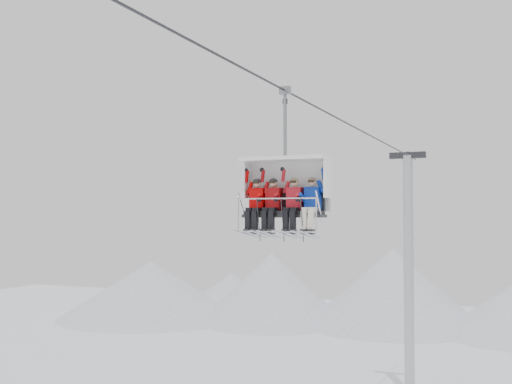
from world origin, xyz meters
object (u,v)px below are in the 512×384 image
at_px(chairlift_carrier, 287,186).
at_px(skier_far_left, 256,203).
at_px(skier_center_right, 293,203).
at_px(lift_tower_right, 409,290).
at_px(skier_far_right, 311,203).
at_px(skier_center_left, 272,203).

bearing_deg(chairlift_carrier, skier_far_left, -158.85).
xyz_separation_m(chairlift_carrier, skier_center_right, (0.30, -0.30, -0.47)).
xyz_separation_m(lift_tower_right, skier_center_right, (0.30, -20.12, 4.43)).
bearing_deg(chairlift_carrier, lift_tower_right, 90.00).
xyz_separation_m(skier_far_left, skier_center_right, (1.08, 0.00, 0.00)).
bearing_deg(skier_far_left, chairlift_carrier, 21.15).
bearing_deg(skier_center_right, skier_far_right, 0.00).
xyz_separation_m(lift_tower_right, chairlift_carrier, (0.00, -19.82, 4.90)).
distance_m(skier_far_left, skier_far_right, 1.59).
height_order(skier_far_left, skier_center_right, same).
xyz_separation_m(lift_tower_right, skier_far_left, (-0.79, -20.12, 4.43)).
xyz_separation_m(skier_center_left, skier_center_right, (0.60, 0.00, 0.00)).
distance_m(lift_tower_right, chairlift_carrier, 20.42).
relative_size(skier_far_left, skier_center_right, 1.00).
relative_size(lift_tower_right, skier_center_left, 7.99).
distance_m(skier_center_left, skier_far_right, 1.11).
bearing_deg(skier_center_left, skier_far_left, 180.00).
distance_m(chairlift_carrier, skier_far_left, 0.96).
bearing_deg(skier_center_left, skier_far_right, 0.00).
distance_m(skier_far_left, skier_center_right, 1.08).
xyz_separation_m(skier_far_left, skier_far_right, (1.59, 0.00, 0.00)).
bearing_deg(lift_tower_right, skier_center_right, -89.15).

